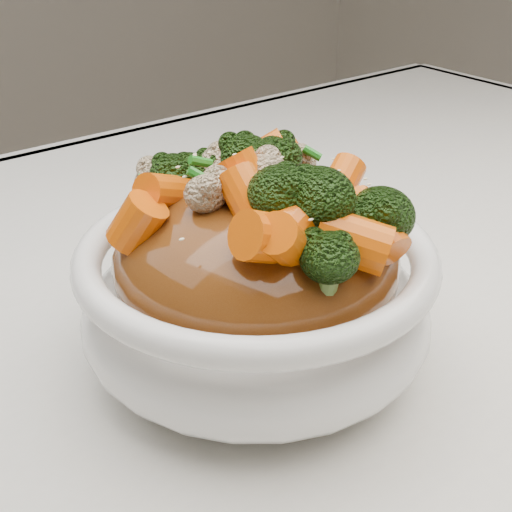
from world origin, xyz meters
TOP-DOWN VIEW (x-y plane):
  - tablecloth at (0.00, 0.00)m, footprint 1.20×0.80m
  - bowl at (-0.05, -0.03)m, footprint 0.25×0.25m
  - sauce_base at (-0.05, -0.03)m, footprint 0.20×0.20m
  - carrots at (-0.05, -0.03)m, footprint 0.20×0.20m
  - broccoli at (-0.05, -0.03)m, footprint 0.20×0.20m
  - cauliflower at (-0.05, -0.03)m, footprint 0.20×0.20m
  - scallions at (-0.05, -0.03)m, footprint 0.15×0.15m
  - sesame_seeds at (-0.05, -0.03)m, footprint 0.18×0.18m

SIDE VIEW (x-z plane):
  - tablecloth at x=0.00m, z-range 0.71..0.75m
  - bowl at x=-0.05m, z-range 0.75..0.83m
  - sauce_base at x=-0.05m, z-range 0.77..0.86m
  - cauliflower at x=-0.05m, z-range 0.86..0.89m
  - broccoli at x=-0.05m, z-range 0.85..0.90m
  - carrots at x=-0.05m, z-range 0.85..0.90m
  - sesame_seeds at x=-0.05m, z-range 0.87..0.88m
  - scallions at x=-0.05m, z-range 0.87..0.89m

